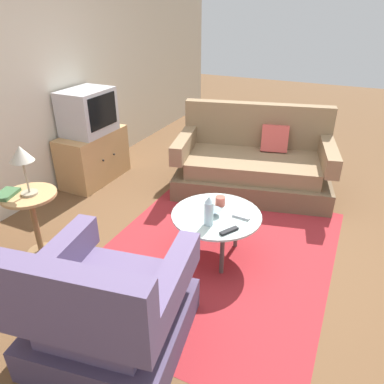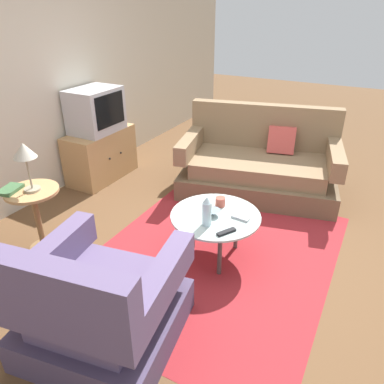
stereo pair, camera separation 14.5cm
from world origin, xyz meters
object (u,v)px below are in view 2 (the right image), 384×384
Objects in this scene: vase at (207,212)px; mug at (221,202)px; television at (95,110)px; armchair at (99,308)px; bowl at (213,213)px; tv_remote_dark at (226,232)px; tv_stand at (101,155)px; table_lamp at (25,154)px; book at (10,189)px; coffee_table at (216,219)px; tv_remote_silver at (240,218)px; couch at (259,166)px; side_table at (35,208)px.

vase reaches higher than mug.
television is 2.18m from vase.
bowl is at bearing 69.62° from armchair.
tv_remote_dark is (-1.01, -2.11, -0.43)m from television.
mug is 0.79× the size of tv_remote_dark.
tv_stand is 2.34m from tv_remote_dark.
armchair is 2.59m from tv_stand.
table_lamp is 1.65× the size of vase.
book reaches higher than mug.
coffee_table is 0.85× the size of tv_stand.
armchair is at bearing 168.83° from bowl.
vase is 1.97× the size of mug.
tv_remote_silver is 0.64× the size of book.
book is at bearing -166.14° from tv_stand.
coffee_table is 0.23m from vase.
tv_stand is at bearing 71.11° from mug.
television is 3.92× the size of tv_remote_silver.
vase is at bearing 179.79° from coffee_table.
armchair is 4.12× the size of vase.
coffee_table is 0.21m from tv_remote_silver.
armchair is 0.55× the size of couch.
tv_stand is (-0.60, 1.83, 0.00)m from couch.
coffee_table is at bearing -112.69° from television.
television reaches higher than tv_stand.
armchair is 1.19m from bowl.
television reaches higher than side_table.
couch is 2.14× the size of tv_stand.
couch is at bearing -71.91° from tv_stand.
television reaches higher than coffee_table.
coffee_table is at bearing -112.70° from tv_stand.
armchair is at bearing -115.48° from side_table.
tv_stand reaches higher than side_table.
mug is 0.98× the size of bowl.
coffee_table is (1.17, -0.25, 0.08)m from armchair.
television is 1.59m from book.
side_table is 4.54× the size of bowl.
bowl is 0.81× the size of tv_remote_dark.
tv_remote_silver is at bearing -109.98° from television.
vase reaches higher than side_table.
armchair is at bearing -115.88° from table_lamp.
coffee_table is 1.62m from table_lamp.
side_table reaches higher than tv_remote_silver.
television is at bearing 20.38° from table_lamp.
couch is 1.41m from tv_remote_silver.
side_table is at bearing 113.74° from coffee_table.
couch is 2.52× the size of coffee_table.
television is at bearing -1.26° from book.
armchair is 1.30m from tv_remote_silver.
tv_stand is at bearing -1.31° from book.
armchair reaches higher than bowl.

